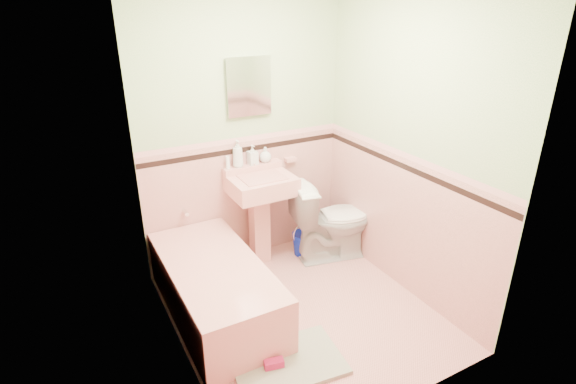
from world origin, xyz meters
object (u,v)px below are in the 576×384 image
soap_bottle_left (238,154)px  toilet (333,220)px  bathtub (216,290)px  sink (262,221)px  bucket (304,244)px  soap_bottle_right (265,155)px  medicine_cabinet (249,87)px  shoe (274,363)px  soap_bottle_mid (252,155)px

soap_bottle_left → toilet: (0.81, -0.40, -0.70)m
bathtub → soap_bottle_left: (0.53, 0.71, 0.88)m
sink → bucket: (0.44, -0.05, -0.34)m
sink → soap_bottle_right: (0.14, 0.18, 0.59)m
soap_bottle_left → bucket: (0.58, -0.23, -0.99)m
medicine_cabinet → shoe: size_ratio=3.63×
bathtub → shoe: (0.13, -0.79, -0.17)m
bathtub → soap_bottle_mid: 1.30m
sink → soap_bottle_right: 0.63m
sink → medicine_cabinet: 1.26m
soap_bottle_left → shoe: size_ratio=1.85×
bathtub → medicine_cabinet: size_ratio=2.98×
sink → soap_bottle_mid: (0.00, 0.18, 0.61)m
shoe → toilet: bearing=54.0°
shoe → soap_bottle_right: bearing=77.3°
soap_bottle_mid → shoe: soap_bottle_mid is taller
soap_bottle_mid → soap_bottle_right: 0.13m
soap_bottle_left → shoe: (-0.41, -1.50, -1.05)m
bucket → shoe: (-0.99, -1.27, -0.06)m
sink → soap_bottle_left: bearing=129.0°
sink → soap_bottle_left: size_ratio=3.57×
soap_bottle_right → toilet: size_ratio=0.18×
soap_bottle_mid → bucket: 1.07m
soap_bottle_left → toilet: size_ratio=0.31×
soap_bottle_left → shoe: bearing=-105.2°
toilet → shoe: size_ratio=5.89×
soap_bottle_mid → bucket: size_ratio=0.80×
bucket → shoe: 1.61m
sink → toilet: (0.67, -0.22, -0.05)m
soap_bottle_left → soap_bottle_mid: bearing=0.0°
toilet → soap_bottle_left: bearing=75.2°
bathtub → shoe: 0.82m
soap_bottle_right → bucket: 1.01m
soap_bottle_left → soap_bottle_mid: (0.15, 0.00, -0.03)m
soap_bottle_right → bucket: (0.30, -0.23, -0.93)m
bucket → shoe: bearing=-127.9°
soap_bottle_left → soap_bottle_right: (0.28, 0.00, -0.06)m
sink → soap_bottle_left: 0.69m
medicine_cabinet → bucket: size_ratio=2.15×
medicine_cabinet → shoe: 2.31m
bucket → toilet: bearing=-36.3°
soap_bottle_left → soap_bottle_mid: soap_bottle_left is taller
soap_bottle_right → toilet: bearing=-37.2°
soap_bottle_left → soap_bottle_right: 0.29m
medicine_cabinet → soap_bottle_left: 0.61m
medicine_cabinet → toilet: 1.52m
soap_bottle_right → soap_bottle_mid: bearing=180.0°
bathtub → soap_bottle_right: bearing=41.0°
soap_bottle_right → bucket: soap_bottle_right is taller
soap_bottle_right → bucket: bearing=-37.9°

